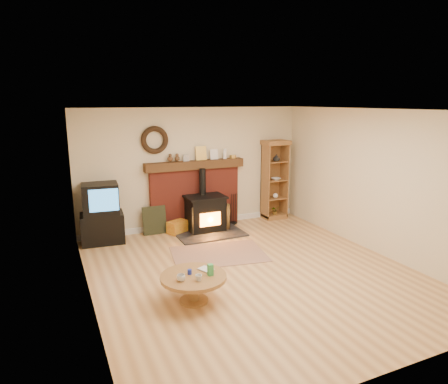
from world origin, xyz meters
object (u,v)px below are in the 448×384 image
tv_unit (102,215)px  curio_cabinet (274,180)px  coffee_table (194,280)px  wood_stove (206,214)px

tv_unit → curio_cabinet: bearing=1.2°
curio_cabinet → coffee_table: bearing=-135.6°
wood_stove → curio_cabinet: (1.84, 0.28, 0.55)m
tv_unit → curio_cabinet: size_ratio=0.64×
wood_stove → coffee_table: size_ratio=1.52×
wood_stove → coffee_table: bearing=-114.9°
tv_unit → curio_cabinet: curio_cabinet is taller
tv_unit → curio_cabinet: 3.96m
curio_cabinet → tv_unit: bearing=-178.8°
tv_unit → curio_cabinet: (3.95, 0.08, 0.36)m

